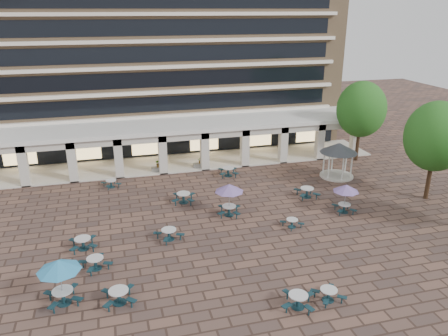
{
  "coord_description": "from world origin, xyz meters",
  "views": [
    {
      "loc": [
        -6.8,
        -28.36,
        15.45
      ],
      "look_at": [
        1.6,
        3.0,
        3.52
      ],
      "focal_mm": 35.0,
      "sensor_mm": 36.0,
      "label": 1
    }
  ],
  "objects_px": {
    "gazebo": "(339,152)",
    "planter_left": "(159,166)",
    "picnic_table_1": "(119,295)",
    "planter_right": "(201,164)",
    "picnic_table_2": "(298,300)",
    "picnic_table_0": "(95,262)"
  },
  "relations": [
    {
      "from": "picnic_table_2",
      "to": "planter_right",
      "type": "height_order",
      "value": "planter_right"
    },
    {
      "from": "gazebo",
      "to": "planter_left",
      "type": "xyz_separation_m",
      "value": [
        -16.54,
        5.79,
        -1.97
      ]
    },
    {
      "from": "planter_left",
      "to": "planter_right",
      "type": "bearing_deg",
      "value": 0.0
    },
    {
      "from": "picnic_table_2",
      "to": "planter_right",
      "type": "relative_size",
      "value": 1.49
    },
    {
      "from": "picnic_table_0",
      "to": "planter_left",
      "type": "height_order",
      "value": "planter_left"
    },
    {
      "from": "picnic_table_1",
      "to": "gazebo",
      "type": "distance_m",
      "value": 25.77
    },
    {
      "from": "picnic_table_2",
      "to": "planter_left",
      "type": "relative_size",
      "value": 1.49
    },
    {
      "from": "gazebo",
      "to": "planter_right",
      "type": "bearing_deg",
      "value": 154.77
    },
    {
      "from": "gazebo",
      "to": "planter_left",
      "type": "relative_size",
      "value": 2.41
    },
    {
      "from": "gazebo",
      "to": "picnic_table_2",
      "type": "bearing_deg",
      "value": -124.27
    },
    {
      "from": "picnic_table_2",
      "to": "planter_left",
      "type": "xyz_separation_m",
      "value": [
        -4.73,
        23.12,
        0.08
      ]
    },
    {
      "from": "picnic_table_0",
      "to": "picnic_table_2",
      "type": "distance_m",
      "value": 12.7
    },
    {
      "from": "gazebo",
      "to": "planter_right",
      "type": "xyz_separation_m",
      "value": [
        -12.28,
        5.79,
        -2.1
      ]
    },
    {
      "from": "picnic_table_1",
      "to": "planter_right",
      "type": "bearing_deg",
      "value": 63.62
    },
    {
      "from": "gazebo",
      "to": "planter_right",
      "type": "distance_m",
      "value": 13.74
    },
    {
      "from": "picnic_table_1",
      "to": "gazebo",
      "type": "relative_size",
      "value": 0.53
    },
    {
      "from": "picnic_table_0",
      "to": "planter_right",
      "type": "height_order",
      "value": "planter_right"
    },
    {
      "from": "picnic_table_1",
      "to": "picnic_table_2",
      "type": "distance_m",
      "value": 9.89
    },
    {
      "from": "picnic_table_1",
      "to": "planter_left",
      "type": "height_order",
      "value": "planter_left"
    },
    {
      "from": "picnic_table_2",
      "to": "picnic_table_0",
      "type": "bearing_deg",
      "value": 172.45
    },
    {
      "from": "picnic_table_0",
      "to": "picnic_table_2",
      "type": "relative_size",
      "value": 0.98
    },
    {
      "from": "picnic_table_2",
      "to": "gazebo",
      "type": "height_order",
      "value": "gazebo"
    }
  ]
}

